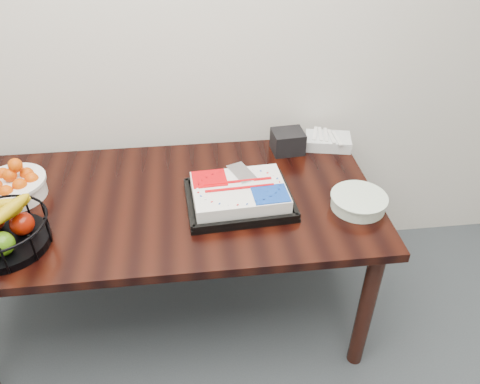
{
  "coord_description": "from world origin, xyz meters",
  "views": [
    {
      "loc": [
        0.12,
        0.37,
        1.96
      ],
      "look_at": [
        0.3,
        1.9,
        0.83
      ],
      "focal_mm": 35.0,
      "sensor_mm": 36.0,
      "label": 1
    }
  ],
  "objects": [
    {
      "name": "fork_bag",
      "position": [
        0.8,
        2.35,
        0.78
      ],
      "size": [
        0.25,
        0.19,
        0.06
      ],
      "color": "silver",
      "rests_on": "table"
    },
    {
      "name": "cake_tray",
      "position": [
        0.3,
        1.94,
        0.79
      ],
      "size": [
        0.46,
        0.37,
        0.09
      ],
      "color": "black",
      "rests_on": "table"
    },
    {
      "name": "table",
      "position": [
        0.0,
        2.0,
        0.66
      ],
      "size": [
        1.8,
        0.9,
        0.75
      ],
      "color": "black",
      "rests_on": "ground"
    },
    {
      "name": "fruit_basket",
      "position": [
        -0.6,
        1.77,
        0.83
      ],
      "size": [
        0.34,
        0.34,
        0.18
      ],
      "color": "black",
      "rests_on": "table"
    },
    {
      "name": "plate_stack",
      "position": [
        0.79,
        1.85,
        0.78
      ],
      "size": [
        0.24,
        0.24,
        0.06
      ],
      "color": "white",
      "rests_on": "table"
    },
    {
      "name": "napkin_box",
      "position": [
        0.59,
        2.33,
        0.8
      ],
      "size": [
        0.16,
        0.14,
        0.11
      ],
      "primitive_type": "cube",
      "rotation": [
        0.0,
        0.0,
        0.08
      ],
      "color": "black",
      "rests_on": "table"
    },
    {
      "name": "tangerine_bowl",
      "position": [
        -0.65,
        2.09,
        0.83
      ],
      "size": [
        0.27,
        0.27,
        0.17
      ],
      "color": "white",
      "rests_on": "table"
    }
  ]
}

